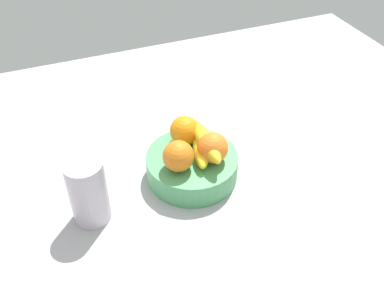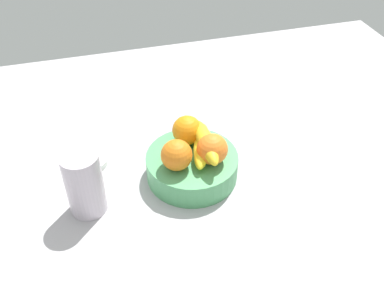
{
  "view_description": "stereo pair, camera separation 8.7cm",
  "coord_description": "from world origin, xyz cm",
  "px_view_note": "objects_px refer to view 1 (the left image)",
  "views": [
    {
      "loc": [
        33.26,
        75.91,
        77.67
      ],
      "look_at": [
        3.36,
        1.07,
        10.39
      ],
      "focal_mm": 40.97,
      "sensor_mm": 36.0,
      "label": 1
    },
    {
      "loc": [
        25.05,
        78.69,
        77.67
      ],
      "look_at": [
        3.36,
        1.07,
        10.39
      ],
      "focal_mm": 40.97,
      "sensor_mm": 36.0,
      "label": 2
    }
  ],
  "objects_px": {
    "orange_center": "(185,131)",
    "jar_lid": "(91,169)",
    "fruit_bowl": "(192,166)",
    "banana_bunch": "(204,143)",
    "thermos_tumbler": "(88,191)",
    "orange_front_right": "(213,148)",
    "orange_front_left": "(178,156)"
  },
  "relations": [
    {
      "from": "banana_bunch",
      "to": "thermos_tumbler",
      "type": "xyz_separation_m",
      "value": [
        0.29,
        0.05,
        -0.01
      ]
    },
    {
      "from": "orange_center",
      "to": "banana_bunch",
      "type": "height_order",
      "value": "orange_center"
    },
    {
      "from": "orange_front_left",
      "to": "jar_lid",
      "type": "distance_m",
      "value": 0.25
    },
    {
      "from": "orange_front_right",
      "to": "banana_bunch",
      "type": "bearing_deg",
      "value": -73.58
    },
    {
      "from": "thermos_tumbler",
      "to": "fruit_bowl",
      "type": "bearing_deg",
      "value": -171.04
    },
    {
      "from": "fruit_bowl",
      "to": "orange_front_right",
      "type": "relative_size",
      "value": 3.04
    },
    {
      "from": "banana_bunch",
      "to": "orange_front_left",
      "type": "bearing_deg",
      "value": 21.87
    },
    {
      "from": "orange_center",
      "to": "thermos_tumbler",
      "type": "distance_m",
      "value": 0.28
    },
    {
      "from": "fruit_bowl",
      "to": "jar_lid",
      "type": "relative_size",
      "value": 3.34
    },
    {
      "from": "banana_bunch",
      "to": "jar_lid",
      "type": "bearing_deg",
      "value": -21.4
    },
    {
      "from": "thermos_tumbler",
      "to": "orange_front_right",
      "type": "bearing_deg",
      "value": -177.57
    },
    {
      "from": "orange_center",
      "to": "jar_lid",
      "type": "bearing_deg",
      "value": -12.18
    },
    {
      "from": "thermos_tumbler",
      "to": "jar_lid",
      "type": "relative_size",
      "value": 2.38
    },
    {
      "from": "orange_front_left",
      "to": "orange_front_right",
      "type": "xyz_separation_m",
      "value": [
        -0.09,
        0.0,
        0.0
      ]
    },
    {
      "from": "fruit_bowl",
      "to": "banana_bunch",
      "type": "bearing_deg",
      "value": -171.79
    },
    {
      "from": "orange_front_right",
      "to": "jar_lid",
      "type": "relative_size",
      "value": 1.1
    },
    {
      "from": "orange_front_right",
      "to": "jar_lid",
      "type": "xyz_separation_m",
      "value": [
        0.28,
        -0.14,
        -0.09
      ]
    },
    {
      "from": "orange_front_left",
      "to": "orange_center",
      "type": "relative_size",
      "value": 1.0
    },
    {
      "from": "fruit_bowl",
      "to": "jar_lid",
      "type": "xyz_separation_m",
      "value": [
        0.23,
        -0.11,
        -0.02
      ]
    },
    {
      "from": "thermos_tumbler",
      "to": "banana_bunch",
      "type": "bearing_deg",
      "value": -171.12
    },
    {
      "from": "orange_front_left",
      "to": "orange_center",
      "type": "height_order",
      "value": "same"
    },
    {
      "from": "fruit_bowl",
      "to": "orange_center",
      "type": "bearing_deg",
      "value": -93.33
    },
    {
      "from": "fruit_bowl",
      "to": "thermos_tumbler",
      "type": "distance_m",
      "value": 0.27
    },
    {
      "from": "jar_lid",
      "to": "orange_center",
      "type": "bearing_deg",
      "value": 167.82
    },
    {
      "from": "orange_front_right",
      "to": "orange_center",
      "type": "bearing_deg",
      "value": -65.87
    },
    {
      "from": "orange_center",
      "to": "thermos_tumbler",
      "type": "bearing_deg",
      "value": 20.47
    },
    {
      "from": "fruit_bowl",
      "to": "orange_center",
      "type": "relative_size",
      "value": 3.04
    },
    {
      "from": "thermos_tumbler",
      "to": "jar_lid",
      "type": "bearing_deg",
      "value": -100.53
    },
    {
      "from": "orange_front_right",
      "to": "jar_lid",
      "type": "distance_m",
      "value": 0.32
    },
    {
      "from": "fruit_bowl",
      "to": "orange_front_right",
      "type": "xyz_separation_m",
      "value": [
        -0.04,
        0.03,
        0.07
      ]
    },
    {
      "from": "banana_bunch",
      "to": "jar_lid",
      "type": "xyz_separation_m",
      "value": [
        0.27,
        -0.1,
        -0.09
      ]
    },
    {
      "from": "fruit_bowl",
      "to": "banana_bunch",
      "type": "distance_m",
      "value": 0.07
    }
  ]
}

